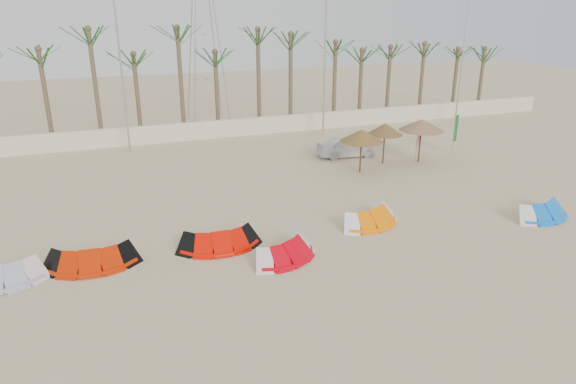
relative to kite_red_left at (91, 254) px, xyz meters
name	(u,v)px	position (x,y,z in m)	size (l,w,h in m)	color
ground	(346,280)	(8.56, -4.48, -0.42)	(120.00, 120.00, 0.00)	tan
boundary_wall	(212,129)	(8.56, 17.52, 0.23)	(60.00, 0.30, 1.30)	beige
palm_line	(213,46)	(9.23, 19.02, 6.03)	(52.00, 4.00, 7.70)	brown
lamp_b	(121,64)	(2.60, 15.52, 5.35)	(1.25, 0.14, 11.00)	#A5A8AD
lamp_c	(325,57)	(16.60, 15.52, 5.35)	(1.25, 0.14, 11.00)	#A5A8AD
lamp_d	(464,51)	(28.60, 15.52, 5.35)	(1.25, 0.14, 11.00)	#A5A8AD
pylon	(209,121)	(9.56, 23.52, -0.42)	(3.00, 3.00, 14.00)	#A5A8AD
kite_red_left	(91,254)	(0.00, 0.00, 0.00)	(3.50, 1.74, 0.90)	#B91D00
kite_red_mid	(218,236)	(4.88, -0.13, 0.00)	(3.35, 1.59, 0.90)	red
kite_red_right	(284,247)	(7.09, -2.01, 0.00)	(3.38, 2.50, 0.90)	#CE000E
kite_orange	(369,214)	(11.80, -0.22, 0.00)	(3.39, 2.26, 0.90)	#FF7400
kite_blue	(539,207)	(19.69, -2.22, 0.00)	(3.40, 2.12, 0.90)	blue
parasol_left	(362,136)	(14.92, 6.50, 1.80)	(2.53, 2.53, 2.57)	#4C331E
parasol_mid	(385,129)	(17.13, 7.64, 1.75)	(2.16, 2.16, 2.52)	#4C331E
parasol_right	(422,125)	(19.37, 7.12, 1.94)	(2.74, 2.74, 2.71)	#4C331E
flag_pink	(420,136)	(19.49, 7.37, 1.18)	(0.44, 0.17, 2.70)	#A5A8AD
flag_green	(456,130)	(22.60, 7.88, 1.19)	(0.44, 0.18, 2.72)	#A5A8AD
car	(346,147)	(15.62, 9.78, 0.23)	(1.53, 3.81, 1.30)	white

